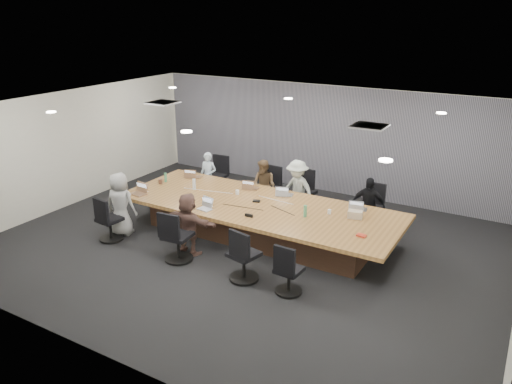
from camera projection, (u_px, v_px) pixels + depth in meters
The scene contains 38 objects.
floor at pixel (246, 245), 10.32m from camera, with size 10.00×8.00×0.00m, color black.
ceiling at pixel (245, 111), 9.35m from camera, with size 10.00×8.00×0.00m, color white.
wall_back at pixel (325, 139), 13.08m from camera, with size 10.00×2.80×0.00m, color beige.
wall_front at pixel (89, 266), 6.58m from camera, with size 10.00×2.80×0.00m, color beige.
wall_left at pixel (71, 148), 12.19m from camera, with size 8.00×2.80×0.00m, color beige.
curtain at pixel (323, 139), 13.02m from camera, with size 9.80×0.04×2.80m, color slate.
conference_table at pixel (258, 219), 10.58m from camera, with size 6.00×2.20×0.74m.
chair_0 at pixel (216, 179), 13.01m from camera, with size 0.57×0.57×0.85m, color black, non-canonical shape.
chair_1 at pixel (271, 191), 12.26m from camera, with size 0.51×0.51×0.76m, color black, non-canonical shape.
chair_2 at pixel (303, 196), 11.84m from camera, with size 0.59×0.59×0.87m, color black, non-canonical shape.
chair_3 at pixel (372, 211), 11.06m from camera, with size 0.51×0.51×0.75m, color black, non-canonical shape.
chair_4 at pixel (110, 223), 10.44m from camera, with size 0.52×0.52×0.77m, color black, non-canonical shape.
chair_5 at pixel (178, 240), 9.57m from camera, with size 0.58×0.58×0.86m, color black, non-canonical shape.
chair_6 at pixel (244, 258), 8.88m from camera, with size 0.57×0.57×0.85m, color black, non-canonical shape.
chair_7 at pixel (289, 274), 8.47m from camera, with size 0.49×0.49×0.73m, color black, non-canonical shape.
person_0 at pixel (208, 176), 12.66m from camera, with size 0.44×0.29×1.22m, color silver.
laptop_0 at pixel (195, 177), 12.17m from camera, with size 0.31×0.21×0.02m, color #8C6647.
person_1 at pixel (264, 186), 11.89m from camera, with size 0.61×0.48×1.26m, color brown.
laptop_1 at pixel (252, 188), 11.41m from camera, with size 0.29×0.20×0.02m, color #8C6647.
person_2 at pixel (297, 190), 11.46m from camera, with size 0.90×0.52×1.39m, color #ADB6AA.
laptop_2 at pixel (286, 195), 11.00m from camera, with size 0.29×0.20×0.02m, color #B2B2B7.
person_3 at pixel (368, 206), 10.69m from camera, with size 0.74×0.31×1.27m, color black.
laptop_3 at pixel (360, 209), 10.20m from camera, with size 0.30×0.20×0.02m, color #B2B2B7.
person_4 at pixel (121, 204), 10.62m from camera, with size 0.68×0.44×1.39m, color #959695.
laptop_4 at pixel (138, 194), 11.05m from camera, with size 0.35×0.24×0.02m, color #8C6647.
person_5 at pixel (189, 224), 9.79m from camera, with size 1.18×0.37×1.27m, color brown.
laptop_5 at pixel (205, 209), 10.20m from camera, with size 0.29×0.20×0.02m, color #B2B2B7.
bottle_green_left at pixel (166, 177), 11.80m from camera, with size 0.06×0.06×0.22m, color #469060.
bottle_green_right at pixel (305, 211), 9.81m from camera, with size 0.07×0.07×0.24m, color #469060.
bottle_clear at pixel (194, 184), 11.31m from camera, with size 0.07×0.07×0.25m, color silver.
cup_white_far at pixel (237, 192), 11.02m from camera, with size 0.08×0.08×0.10m, color white.
cup_white_near at pixel (329, 212), 9.97m from camera, with size 0.07×0.07×0.09m, color white.
mug_brown at pixel (160, 181), 11.69m from camera, with size 0.09×0.09×0.11m, color brown.
mic_left at pixel (207, 204), 10.47m from camera, with size 0.17×0.11×0.03m, color black.
mic_right at pixel (256, 201), 10.61m from camera, with size 0.16×0.10×0.03m, color black.
stapler at pixel (249, 215), 9.83m from camera, with size 0.17×0.04×0.06m, color black.
canvas_bag at pixel (355, 214), 9.76m from camera, with size 0.28×0.17×0.15m, color #C1AC8D.
snack_packet at pixel (361, 236), 8.98m from camera, with size 0.17×0.11×0.04m, color red.
Camera 1 is at (4.84, -7.95, 4.59)m, focal length 35.00 mm.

